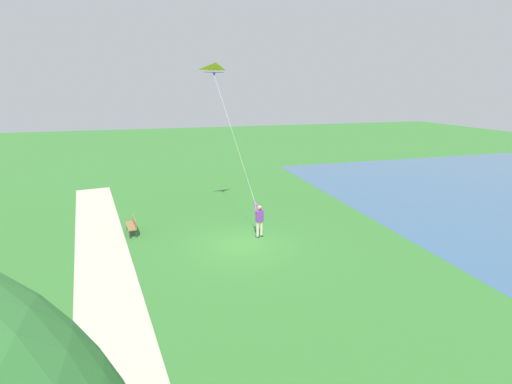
% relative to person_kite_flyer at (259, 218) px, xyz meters
% --- Properties ---
extents(ground_plane, '(120.00, 120.00, 0.00)m').
position_rel_person_kite_flyer_xyz_m(ground_plane, '(1.20, 0.83, -1.05)').
color(ground_plane, '#33702D').
extents(walkway_path, '(7.05, 32.01, 0.02)m').
position_rel_person_kite_flyer_xyz_m(walkway_path, '(7.39, 2.83, -1.04)').
color(walkway_path, '#B7AD99').
rests_on(walkway_path, ground).
extents(person_kite_flyer, '(0.50, 0.63, 1.83)m').
position_rel_person_kite_flyer_xyz_m(person_kite_flyer, '(0.00, 0.00, 0.00)').
color(person_kite_flyer, '#232328').
rests_on(person_kite_flyer, ground).
extents(flying_kite, '(1.92, 3.98, 7.14)m').
position_rel_person_kite_flyer_xyz_m(flying_kite, '(1.36, -3.89, 7.49)').
color(flying_kite, yellow).
extents(park_bench_near_walkway, '(0.65, 1.55, 0.88)m').
position_rel_person_kite_flyer_xyz_m(park_bench_near_walkway, '(6.46, -2.36, -0.54)').
color(park_bench_near_walkway, olive).
rests_on(park_bench_near_walkway, ground).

